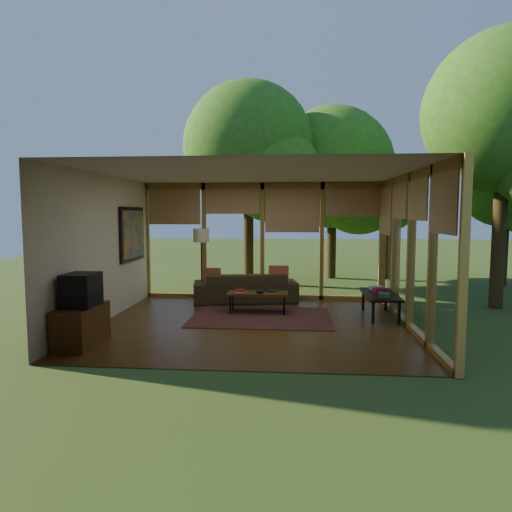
# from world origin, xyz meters

# --- Properties ---
(floor) EXTENTS (5.50, 5.50, 0.00)m
(floor) POSITION_xyz_m (0.00, 0.00, 0.00)
(floor) COLOR brown
(floor) RESTS_ON ground
(ceiling) EXTENTS (5.50, 5.50, 0.00)m
(ceiling) POSITION_xyz_m (0.00, 0.00, 2.70)
(ceiling) COLOR silver
(ceiling) RESTS_ON ground
(wall_left) EXTENTS (0.04, 5.00, 2.70)m
(wall_left) POSITION_xyz_m (-2.75, 0.00, 1.35)
(wall_left) COLOR beige
(wall_left) RESTS_ON ground
(wall_front) EXTENTS (5.50, 0.04, 2.70)m
(wall_front) POSITION_xyz_m (0.00, -2.50, 1.35)
(wall_front) COLOR beige
(wall_front) RESTS_ON ground
(window_wall_back) EXTENTS (5.50, 0.12, 2.70)m
(window_wall_back) POSITION_xyz_m (0.00, 2.50, 1.35)
(window_wall_back) COLOR #A27A32
(window_wall_back) RESTS_ON ground
(window_wall_right) EXTENTS (0.12, 5.00, 2.70)m
(window_wall_right) POSITION_xyz_m (2.75, 0.00, 1.35)
(window_wall_right) COLOR #A27A32
(window_wall_right) RESTS_ON ground
(exterior_lawn) EXTENTS (40.00, 40.00, 0.00)m
(exterior_lawn) POSITION_xyz_m (8.00, 8.00, -0.01)
(exterior_lawn) COLOR #344E1D
(exterior_lawn) RESTS_ON ground
(tree_nw) EXTENTS (3.66, 3.66, 5.67)m
(tree_nw) POSITION_xyz_m (-0.55, 4.86, 3.83)
(tree_nw) COLOR #3D2D16
(tree_nw) RESTS_ON ground
(tree_ne) EXTENTS (3.69, 3.69, 5.23)m
(tree_ne) POSITION_xyz_m (1.89, 6.13, 3.37)
(tree_ne) COLOR #3D2D16
(tree_ne) RESTS_ON ground
(tree_se) EXTENTS (3.32, 3.32, 5.73)m
(tree_se) POSITION_xyz_m (5.03, 1.89, 4.05)
(tree_se) COLOR #3D2D16
(tree_se) RESTS_ON ground
(tree_far) EXTENTS (2.58, 2.58, 4.19)m
(tree_far) POSITION_xyz_m (6.49, 4.99, 2.88)
(tree_far) COLOR #3D2D16
(tree_far) RESTS_ON ground
(rug) EXTENTS (2.66, 1.88, 0.01)m
(rug) POSITION_xyz_m (0.11, 0.50, 0.01)
(rug) COLOR brown
(rug) RESTS_ON floor
(sofa) EXTENTS (2.42, 1.32, 0.67)m
(sofa) POSITION_xyz_m (-0.35, 2.00, 0.33)
(sofa) COLOR #382D1C
(sofa) RESTS_ON floor
(pillow_left) EXTENTS (0.38, 0.20, 0.40)m
(pillow_left) POSITION_xyz_m (-1.10, 1.95, 0.57)
(pillow_left) COLOR maroon
(pillow_left) RESTS_ON sofa
(pillow_right) EXTENTS (0.44, 0.24, 0.46)m
(pillow_right) POSITION_xyz_m (0.40, 1.95, 0.60)
(pillow_right) COLOR maroon
(pillow_right) RESTS_ON sofa
(ct_book_lower) EXTENTS (0.20, 0.16, 0.03)m
(ct_book_lower) POSITION_xyz_m (-0.33, 0.81, 0.44)
(ct_book_lower) COLOR #BEB3AC
(ct_book_lower) RESTS_ON coffee_table
(ct_book_upper) EXTENTS (0.20, 0.16, 0.03)m
(ct_book_upper) POSITION_xyz_m (-0.33, 0.81, 0.47)
(ct_book_upper) COLOR maroon
(ct_book_upper) RESTS_ON coffee_table
(ct_book_side) EXTENTS (0.22, 0.20, 0.03)m
(ct_book_side) POSITION_xyz_m (0.27, 0.94, 0.44)
(ct_book_side) COLOR black
(ct_book_side) RESTS_ON coffee_table
(ct_bowl) EXTENTS (0.16, 0.16, 0.07)m
(ct_bowl) POSITION_xyz_m (0.07, 0.76, 0.46)
(ct_bowl) COLOR black
(ct_bowl) RESTS_ON coffee_table
(media_cabinet) EXTENTS (0.50, 1.00, 0.60)m
(media_cabinet) POSITION_xyz_m (-2.47, -1.56, 0.30)
(media_cabinet) COLOR #513416
(media_cabinet) RESTS_ON floor
(television) EXTENTS (0.45, 0.55, 0.50)m
(television) POSITION_xyz_m (-2.45, -1.56, 0.85)
(television) COLOR black
(television) RESTS_ON media_cabinet
(console_book_a) EXTENTS (0.24, 0.19, 0.08)m
(console_book_a) POSITION_xyz_m (2.40, 0.37, 0.49)
(console_book_a) COLOR #355E51
(console_book_a) RESTS_ON side_console
(console_book_b) EXTENTS (0.24, 0.19, 0.10)m
(console_book_b) POSITION_xyz_m (2.40, 0.82, 0.50)
(console_book_b) COLOR maroon
(console_book_b) RESTS_ON side_console
(console_book_c) EXTENTS (0.26, 0.19, 0.07)m
(console_book_c) POSITION_xyz_m (2.40, 1.22, 0.49)
(console_book_c) COLOR #BEB3AC
(console_book_c) RESTS_ON side_console
(floor_lamp) EXTENTS (0.36, 0.36, 1.65)m
(floor_lamp) POSITION_xyz_m (-1.35, 2.02, 1.41)
(floor_lamp) COLOR black
(floor_lamp) RESTS_ON floor
(coffee_table) EXTENTS (1.20, 0.50, 0.43)m
(coffee_table) POSITION_xyz_m (0.02, 0.86, 0.39)
(coffee_table) COLOR #513416
(coffee_table) RESTS_ON floor
(side_console) EXTENTS (0.60, 1.40, 0.46)m
(side_console) POSITION_xyz_m (2.40, 0.77, 0.41)
(side_console) COLOR black
(side_console) RESTS_ON floor
(wall_painting) EXTENTS (0.06, 1.35, 1.15)m
(wall_painting) POSITION_xyz_m (-2.71, 1.40, 1.55)
(wall_painting) COLOR black
(wall_painting) RESTS_ON wall_left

